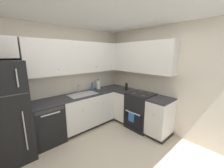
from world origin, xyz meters
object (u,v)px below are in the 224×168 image
oven_range (141,110)px  paper_towel_roll (98,85)px  oil_bottle (126,87)px  dishwasher (47,123)px  refrigerator (1,114)px  soap_bottle (92,87)px

oven_range → paper_towel_roll: 1.38m
oil_bottle → dishwasher: bearing=166.4°
refrigerator → paper_towel_roll: size_ratio=5.84×
paper_towel_roll → oil_bottle: bearing=-52.9°
oven_range → soap_bottle: 1.46m
paper_towel_roll → soap_bottle: bearing=174.1°
refrigerator → paper_towel_roll: refrigerator is taller
refrigerator → oil_bottle: refrigerator is taller
refrigerator → paper_towel_roll: bearing=5.7°
refrigerator → soap_bottle: bearing=6.8°
soap_bottle → paper_towel_roll: size_ratio=0.67×
refrigerator → oven_range: size_ratio=1.69×
dishwasher → soap_bottle: bearing=7.9°
oven_range → soap_bottle: bearing=120.9°
paper_towel_roll → oil_bottle: (0.49, -0.64, -0.03)m
dishwasher → oil_bottle: oil_bottle is taller
refrigerator → paper_towel_roll: 2.24m
dishwasher → soap_bottle: soap_bottle is taller
paper_towel_roll → oil_bottle: 0.81m
oil_bottle → refrigerator: bearing=171.2°
refrigerator → dishwasher: refrigerator is taller
dishwasher → paper_towel_roll: paper_towel_roll is taller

